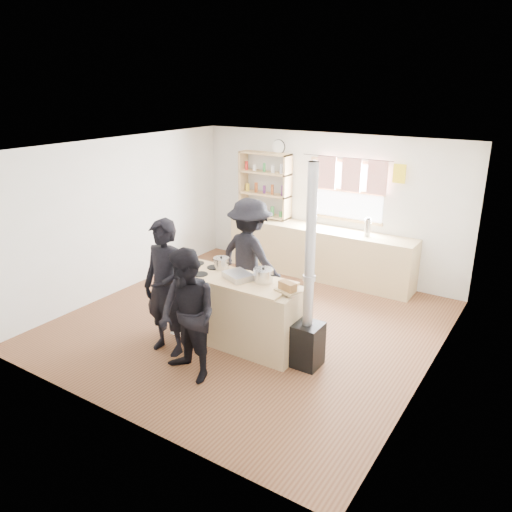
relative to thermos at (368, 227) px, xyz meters
name	(u,v)px	position (x,y,z in m)	size (l,w,h in m)	color
ground	(249,324)	(-0.86, -2.22, -1.05)	(5.00, 5.00, 0.01)	brown
back_counter	(318,252)	(-0.86, 0.00, -0.60)	(3.40, 0.55, 0.90)	tan
shelving_unit	(265,185)	(-2.06, 0.12, 0.47)	(1.00, 0.28, 1.20)	tan
thermos	(368,227)	(0.00, 0.00, 0.00)	(0.10, 0.10, 0.29)	silver
cooking_island	(235,311)	(-0.72, -2.77, -0.58)	(1.97, 0.64, 0.93)	white
skillet_greens	(179,269)	(-1.49, -2.97, -0.09)	(0.35, 0.35, 0.05)	black
roast_tray	(238,276)	(-0.67, -2.77, -0.07)	(0.45, 0.40, 0.08)	silver
stockpot_stove	(221,263)	(-1.07, -2.59, -0.04)	(0.21, 0.21, 0.18)	silver
stockpot_counter	(263,275)	(-0.34, -2.69, -0.03)	(0.25, 0.25, 0.19)	#BDBDBF
bread_board	(287,288)	(0.07, -2.79, -0.06)	(0.33, 0.27, 0.12)	tan
flue_heater	(308,318)	(0.33, -2.76, -0.40)	(0.35, 0.35, 2.50)	black
person_near_left	(165,288)	(-1.33, -3.41, -0.17)	(0.64, 0.42, 1.76)	black
person_near_right	(188,316)	(-0.70, -3.73, -0.26)	(0.77, 0.60, 1.58)	black
person_far	(250,257)	(-1.07, -1.88, -0.17)	(1.13, 0.65, 1.75)	black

